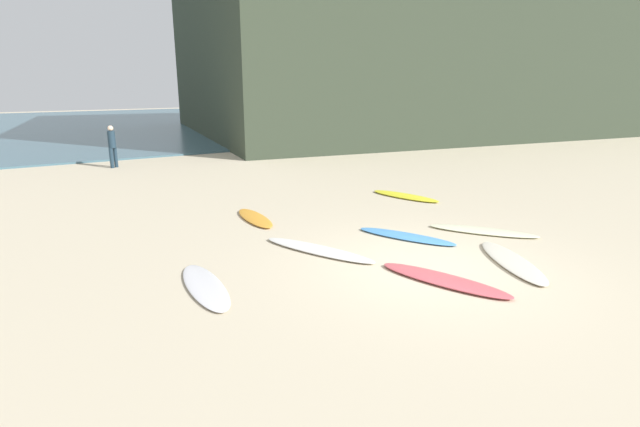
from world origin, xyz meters
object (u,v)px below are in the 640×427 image
object	(u,v)px
surfboard_6	(405,196)
beachgoer_near	(112,144)
surfboard_1	(512,261)
surfboard_7	(205,286)
surfboard_4	(255,218)
surfboard_3	(444,280)
surfboard_5	(318,250)
surfboard_0	(483,231)
surfboard_2	(406,236)

from	to	relation	value
surfboard_6	beachgoer_near	world-z (taller)	beachgoer_near
surfboard_1	surfboard_7	distance (m)	5.54
surfboard_4	surfboard_1	bearing A→B (deg)	-57.16
surfboard_3	surfboard_5	bearing A→B (deg)	-85.96
surfboard_0	surfboard_2	xyz separation A→B (m)	(-1.71, 0.61, -0.00)
surfboard_4	surfboard_7	bearing A→B (deg)	-120.72
surfboard_6	beachgoer_near	xyz separation A→B (m)	(-6.25, 9.96, 0.86)
surfboard_3	surfboard_7	distance (m)	3.95
surfboard_6	surfboard_7	world-z (taller)	surfboard_6
surfboard_1	surfboard_4	world-z (taller)	surfboard_4
surfboard_0	surfboard_5	distance (m)	3.89
surfboard_1	surfboard_2	distance (m)	2.30
surfboard_1	surfboard_5	xyz separation A→B (m)	(-2.71, 2.44, 0.00)
surfboard_4	surfboard_6	distance (m)	4.72
surfboard_0	surfboard_2	bearing A→B (deg)	124.93
surfboard_2	surfboard_4	world-z (taller)	surfboard_4
surfboard_5	surfboard_2	bearing A→B (deg)	-29.20
surfboard_0	surfboard_5	world-z (taller)	surfboard_5
surfboard_0	surfboard_1	xyz separation A→B (m)	(-1.08, -1.60, 0.00)
surfboard_4	surfboard_2	bearing A→B (deg)	-49.83
surfboard_0	surfboard_3	xyz separation A→B (m)	(-2.80, -1.56, 0.00)
surfboard_0	surfboard_7	world-z (taller)	surfboard_0
surfboard_3	beachgoer_near	bearing A→B (deg)	-98.58
surfboard_0	surfboard_6	distance (m)	3.66
surfboard_1	surfboard_3	distance (m)	1.72
surfboard_1	surfboard_2	xyz separation A→B (m)	(-0.63, 2.21, -0.00)
surfboard_6	surfboard_1	bearing A→B (deg)	-125.73
surfboard_2	surfboard_3	xyz separation A→B (m)	(-1.09, -2.17, 0.01)
surfboard_1	surfboard_2	world-z (taller)	surfboard_1
surfboard_0	surfboard_6	bearing A→B (deg)	41.16
surfboard_4	beachgoer_near	distance (m)	10.01
surfboard_0	surfboard_4	bearing A→B (deg)	101.11
surfboard_1	surfboard_6	world-z (taller)	surfboard_6
surfboard_1	surfboard_5	size ratio (longest dim) A/B	0.90
surfboard_0	beachgoer_near	bearing A→B (deg)	76.33
surfboard_3	surfboard_4	bearing A→B (deg)	-96.80
surfboard_5	surfboard_0	bearing A→B (deg)	-35.35
surfboard_3	beachgoer_near	world-z (taller)	beachgoer_near
surfboard_3	surfboard_5	distance (m)	2.60
surfboard_3	surfboard_2	bearing A→B (deg)	-134.95
surfboard_3	surfboard_6	xyz separation A→B (m)	(3.65, 5.12, -0.00)
surfboard_5	surfboard_7	world-z (taller)	surfboard_5
surfboard_3	beachgoer_near	size ratio (longest dim) A/B	1.43
surfboard_2	surfboard_7	bearing A→B (deg)	158.97
surfboard_5	surfboard_6	distance (m)	5.38
surfboard_6	beachgoer_near	size ratio (longest dim) A/B	1.35
surfboard_4	surfboard_0	bearing A→B (deg)	-38.50
surfboard_4	surfboard_6	bearing A→B (deg)	3.63
surfboard_1	surfboard_6	bearing A→B (deg)	-83.84
surfboard_2	surfboard_6	world-z (taller)	surfboard_6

